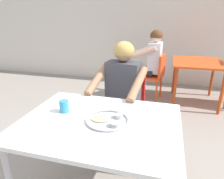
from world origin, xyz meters
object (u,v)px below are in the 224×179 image
diner_foreground (120,91)px  chair_red_left (154,74)px  drinking_cup (64,106)px  patron_background (149,59)px  table_foreground (99,130)px  thali_tray (108,120)px  table_background_red (197,66)px  chair_foreground (126,102)px

diner_foreground → chair_red_left: size_ratio=1.48×
drinking_cup → patron_background: 2.33m
drinking_cup → patron_background: size_ratio=0.08×
table_foreground → diner_foreground: 0.69m
thali_tray → table_background_red: size_ratio=0.33×
diner_foreground → patron_background: size_ratio=1.00×
drinking_cup → chair_red_left: 2.30m
chair_red_left → table_foreground: bearing=-95.9°
table_foreground → chair_foreground: chair_foreground is taller
diner_foreground → chair_red_left: 1.63m
chair_foreground → chair_red_left: size_ratio=1.08×
table_foreground → patron_background: 2.36m
thali_tray → diner_foreground: size_ratio=0.25×
table_foreground → patron_background: size_ratio=0.92×
table_foreground → thali_tray: size_ratio=3.67×
table_background_red → drinking_cup: bearing=-118.2°
drinking_cup → patron_background: bearing=79.3°
patron_background → drinking_cup: bearing=-100.7°
table_foreground → chair_red_left: (0.24, 2.28, -0.19)m
chair_red_left → patron_background: bearing=147.2°
diner_foreground → table_background_red: diner_foreground is taller
drinking_cup → diner_foreground: 0.69m
patron_background → thali_tray: bearing=-91.7°
chair_foreground → table_foreground: bearing=-91.0°
drinking_cup → chair_red_left: (0.54, 2.21, -0.31)m
table_background_red → chair_foreground: bearing=-122.1°
chair_red_left → chair_foreground: bearing=-99.1°
patron_background → table_foreground: bearing=-93.1°
drinking_cup → diner_foreground: diner_foreground is taller
chair_red_left → thali_tray: bearing=-94.5°
drinking_cup → table_background_red: 2.59m
thali_tray → chair_red_left: 2.30m
table_foreground → diner_foreground: size_ratio=0.92×
diner_foreground → table_background_red: 1.90m
thali_tray → drinking_cup: 0.37m
chair_foreground → table_background_red: chair_foreground is taller
table_foreground → thali_tray: (0.06, 0.01, 0.09)m
table_background_red → patron_background: bearing=179.5°
thali_tray → patron_background: 2.34m
thali_tray → table_background_red: thali_tray is taller
table_foreground → chair_foreground: (0.02, 0.91, -0.16)m
chair_foreground → patron_background: 1.47m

